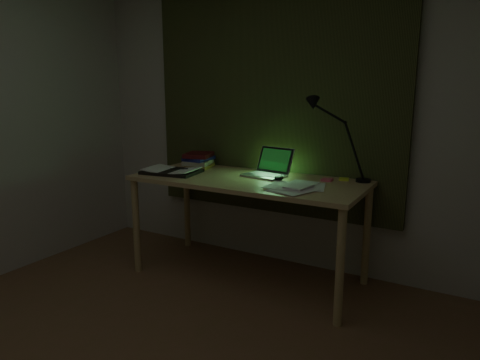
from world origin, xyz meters
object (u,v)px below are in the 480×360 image
at_px(book_stack, 199,160).
at_px(desk_lamp, 365,142).
at_px(desk, 248,229).
at_px(laptop, 264,162).
at_px(open_textbook, 172,171).
at_px(loose_papers, 293,186).

xyz_separation_m(book_stack, desk_lamp, (1.39, 0.11, 0.23)).
xyz_separation_m(desk, laptop, (0.07, 0.13, 0.52)).
bearing_deg(book_stack, open_textbook, -98.07).
bearing_deg(laptop, desk, -109.35).
distance_m(laptop, book_stack, 0.67).
bearing_deg(laptop, book_stack, -175.64).
distance_m(laptop, open_textbook, 0.76).
bearing_deg(desk, desk_lamp, 21.25).
distance_m(open_textbook, desk_lamp, 1.53).
distance_m(laptop, loose_papers, 0.43).
relative_size(book_stack, desk_lamp, 0.43).
bearing_deg(open_textbook, loose_papers, -6.98).
height_order(desk, book_stack, book_stack).
distance_m(desk, open_textbook, 0.78).
relative_size(desk, desk_lamp, 3.02).
distance_m(laptop, desk_lamp, 0.77).
xyz_separation_m(desk, loose_papers, (0.42, -0.11, 0.41)).
height_order(desk, laptop, laptop).
bearing_deg(loose_papers, book_stack, 163.20).
height_order(book_stack, desk_lamp, desk_lamp).
bearing_deg(laptop, open_textbook, -150.46).
relative_size(laptop, open_textbook, 0.82).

